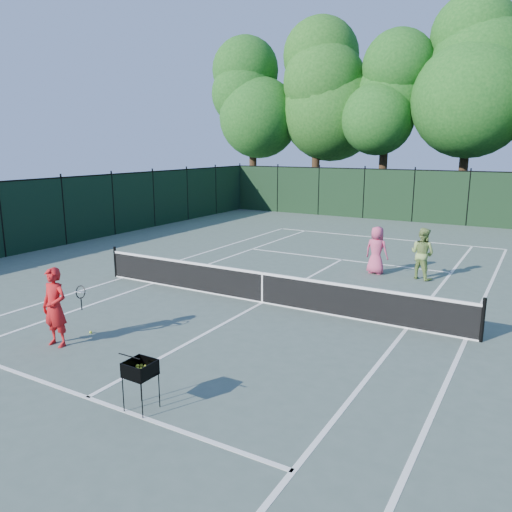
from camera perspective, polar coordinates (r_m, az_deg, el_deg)
The scene contains 21 objects.
ground at distance 14.43m, azimuth 0.73°, elevation -5.36°, with size 90.00×90.00×0.00m, color #4A5A50.
sideline_doubles_left at distance 17.67m, azimuth -14.96°, elevation -2.42°, with size 0.10×23.77×0.01m, color white.
sideline_doubles_right at distance 12.81m, azimuth 22.87°, elevation -8.74°, with size 0.10×23.77×0.01m, color white.
sideline_singles_left at distance 16.75m, azimuth -11.64°, elevation -3.06°, with size 0.10×23.77×0.01m, color white.
sideline_singles_right at distance 13.02m, azimuth 16.85°, elevation -7.93°, with size 0.10×23.77×0.01m, color white.
baseline_far at distance 25.17m, azimuth 14.18°, elevation 2.02°, with size 10.97×0.10×0.01m, color white.
service_line_near at distance 9.80m, azimuth -18.73°, elevation -15.07°, with size 8.23×0.10×0.01m, color white.
service_line_far at distance 20.05m, azimuth 9.77°, elevation -0.41°, with size 8.23×0.10×0.01m, color white.
center_service_line at distance 14.43m, azimuth 0.73°, elevation -5.35°, with size 0.10×12.80×0.01m, color white.
tennis_net at distance 14.29m, azimuth 0.73°, elevation -3.54°, with size 11.69×0.09×1.06m.
fence_far at distance 30.84m, azimuth 17.55°, elevation 6.51°, with size 24.00×0.05×3.00m, color black.
fence_left at distance 22.43m, azimuth -27.08°, elevation 3.65°, with size 0.05×36.00×3.00m, color black.
tree_0 at distance 39.02m, azimuth -0.36°, elevation 18.03°, with size 6.40×6.40×13.14m.
tree_1 at distance 37.26m, azimuth 7.07°, elevation 19.02°, with size 6.80×6.80×13.98m.
tree_2 at distance 35.29m, azimuth 14.74°, elevation 17.52°, with size 6.00×6.00×12.40m.
tree_3 at distance 34.88m, azimuth 23.48°, elevation 19.10°, with size 7.00×7.00×14.45m.
coach at distance 12.06m, azimuth -21.99°, elevation -5.45°, with size 0.92×0.67×1.80m.
player_pink at distance 17.96m, azimuth 13.61°, elevation 0.65°, with size 0.89×0.65×1.68m.
player_green at distance 17.68m, azimuth 18.48°, elevation 0.28°, with size 1.03×0.93×1.75m.
ball_hopper at distance 8.85m, azimuth -13.11°, elevation -12.48°, with size 0.48×0.48×0.89m.
loose_ball_midcourt at distance 12.79m, azimuth -18.38°, elevation -8.26°, with size 0.07×0.07×0.07m, color #C7E52F.
Camera 1 is at (6.75, -11.95, 4.44)m, focal length 35.00 mm.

